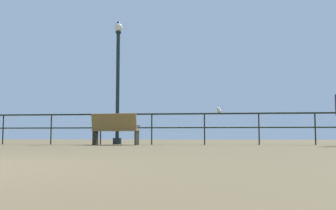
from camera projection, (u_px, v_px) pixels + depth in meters
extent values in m
cube|color=black|center=(126.00, 114.00, 12.64)|extent=(23.03, 0.05, 0.05)
cube|color=black|center=(126.00, 128.00, 12.60)|extent=(23.03, 0.04, 0.04)
cylinder|color=black|center=(3.00, 130.00, 13.09)|extent=(0.04, 0.04, 1.03)
cylinder|color=black|center=(51.00, 129.00, 12.90)|extent=(0.04, 0.04, 1.03)
cylinder|color=black|center=(101.00, 129.00, 12.70)|extent=(0.04, 0.04, 1.03)
cylinder|color=black|center=(152.00, 129.00, 12.50)|extent=(0.04, 0.04, 1.03)
cylinder|color=black|center=(204.00, 129.00, 12.30)|extent=(0.04, 0.04, 1.03)
cylinder|color=black|center=(259.00, 129.00, 12.10)|extent=(0.04, 0.04, 1.03)
cylinder|color=black|center=(315.00, 129.00, 11.91)|extent=(0.04, 0.04, 1.03)
cube|color=brown|center=(116.00, 130.00, 11.86)|extent=(1.50, 0.57, 0.05)
cube|color=brown|center=(114.00, 122.00, 11.68)|extent=(1.48, 0.26, 0.53)
cube|color=black|center=(137.00, 138.00, 11.71)|extent=(0.07, 0.41, 0.47)
cube|color=black|center=(138.00, 126.00, 11.92)|extent=(0.06, 0.32, 0.04)
cube|color=black|center=(95.00, 138.00, 11.98)|extent=(0.07, 0.41, 0.47)
cube|color=black|center=(98.00, 126.00, 12.18)|extent=(0.06, 0.32, 0.04)
cylinder|color=black|center=(117.00, 141.00, 12.84)|extent=(0.30, 0.30, 0.22)
cylinder|color=black|center=(118.00, 85.00, 13.01)|extent=(0.13, 0.13, 3.71)
cylinder|color=black|center=(118.00, 32.00, 13.17)|extent=(0.20, 0.20, 0.06)
sphere|color=silver|center=(118.00, 27.00, 13.19)|extent=(0.30, 0.30, 0.30)
cone|color=black|center=(118.00, 22.00, 13.20)|extent=(0.15, 0.15, 0.10)
ellipsoid|color=white|center=(219.00, 111.00, 12.30)|extent=(0.19, 0.27, 0.13)
ellipsoid|color=gray|center=(219.00, 110.00, 12.30)|extent=(0.15, 0.23, 0.05)
sphere|color=white|center=(219.00, 109.00, 12.20)|extent=(0.11, 0.11, 0.11)
cone|color=gold|center=(218.00, 109.00, 12.13)|extent=(0.05, 0.06, 0.04)
cube|color=gray|center=(220.00, 111.00, 12.43)|extent=(0.08, 0.09, 0.02)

